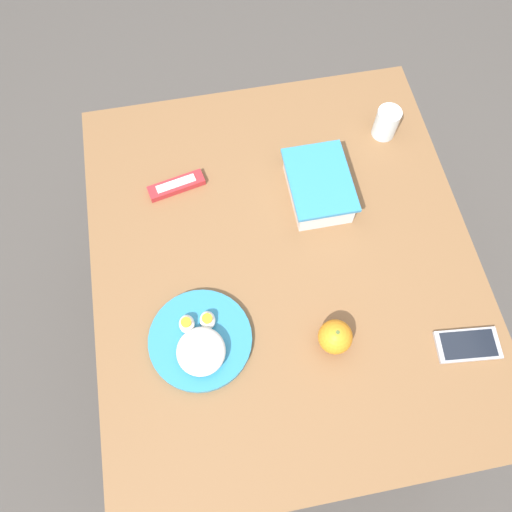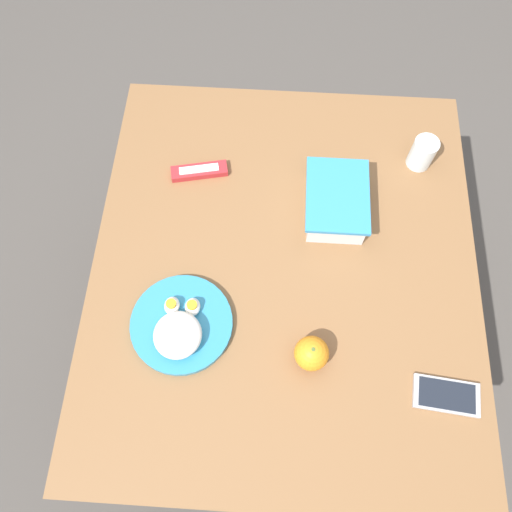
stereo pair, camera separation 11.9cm
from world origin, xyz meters
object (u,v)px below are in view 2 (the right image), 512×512
object	(u,v)px
cell_phone	(446,395)
drinking_glass	(422,153)
rice_plate	(180,327)
orange_fruit	(312,353)
candy_bar	(199,171)
food_container	(335,203)

from	to	relation	value
cell_phone	drinking_glass	xyz separation A→B (m)	(-0.61, -0.02, 0.04)
rice_plate	drinking_glass	size ratio (longest dim) A/B	2.72
orange_fruit	candy_bar	xyz separation A→B (m)	(-0.47, -0.30, -0.03)
candy_bar	cell_phone	distance (m)	0.80
rice_plate	cell_phone	size ratio (longest dim) A/B	1.57
cell_phone	drinking_glass	bearing A→B (deg)	-178.24
food_container	rice_plate	size ratio (longest dim) A/B	0.89
drinking_glass	food_container	bearing A→B (deg)	-54.94
rice_plate	candy_bar	bearing A→B (deg)	-179.45
food_container	cell_phone	xyz separation A→B (m)	(0.45, 0.24, -0.03)
orange_fruit	cell_phone	xyz separation A→B (m)	(0.07, 0.30, -0.03)
cell_phone	drinking_glass	size ratio (longest dim) A/B	1.73
orange_fruit	food_container	bearing A→B (deg)	171.98
rice_plate	candy_bar	xyz separation A→B (m)	(-0.43, -0.00, -0.01)
orange_fruit	cell_phone	bearing A→B (deg)	77.40
drinking_glass	cell_phone	bearing A→B (deg)	1.76
orange_fruit	drinking_glass	xyz separation A→B (m)	(-0.54, 0.28, 0.00)
orange_fruit	candy_bar	distance (m)	0.56
food_container	rice_plate	bearing A→B (deg)	-46.05
food_container	candy_bar	distance (m)	0.37
food_container	drinking_glass	distance (m)	0.27
orange_fruit	drinking_glass	world-z (taller)	drinking_glass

